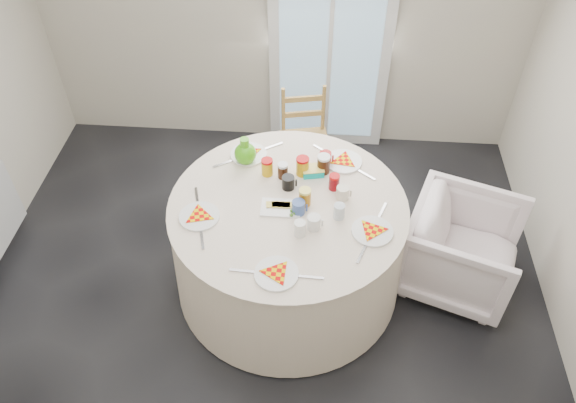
# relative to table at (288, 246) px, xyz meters

# --- Properties ---
(floor) EXTENTS (4.00, 4.00, 0.00)m
(floor) POSITION_rel_table_xyz_m (-0.19, -0.29, -0.38)
(floor) COLOR black
(floor) RESTS_ON ground
(wall_back) EXTENTS (4.00, 0.02, 2.60)m
(wall_back) POSITION_rel_table_xyz_m (-0.19, 1.71, 0.93)
(wall_back) COLOR #BCB5A3
(wall_back) RESTS_ON floor
(glass_door) EXTENTS (1.00, 0.08, 2.10)m
(glass_door) POSITION_rel_table_xyz_m (0.21, 1.66, 0.68)
(glass_door) COLOR silver
(glass_door) RESTS_ON floor
(table) EXTENTS (1.57, 1.57, 0.79)m
(table) POSITION_rel_table_xyz_m (0.00, 0.00, 0.00)
(table) COLOR beige
(table) RESTS_ON floor
(wooden_chair) EXTENTS (0.44, 0.43, 0.85)m
(wooden_chair) POSITION_rel_table_xyz_m (0.06, 1.08, 0.09)
(wooden_chair) COLOR #A98042
(wooden_chair) RESTS_ON floor
(armchair) EXTENTS (0.87, 0.90, 0.74)m
(armchair) POSITION_rel_table_xyz_m (1.19, 0.10, 0.02)
(armchair) COLOR white
(armchair) RESTS_ON floor
(place_settings) EXTENTS (1.77, 1.77, 0.03)m
(place_settings) POSITION_rel_table_xyz_m (0.00, 0.00, 0.40)
(place_settings) COLOR silver
(place_settings) RESTS_ON table
(jar_cluster) EXTENTS (0.54, 0.33, 0.15)m
(jar_cluster) POSITION_rel_table_xyz_m (0.05, 0.23, 0.45)
(jar_cluster) COLOR olive
(jar_cluster) RESTS_ON table
(butter_tub) EXTENTS (0.16, 0.13, 0.06)m
(butter_tub) POSITION_rel_table_xyz_m (0.14, 0.30, 0.41)
(butter_tub) COLOR #01B5B2
(butter_tub) RESTS_ON table
(green_pitcher) EXTENTS (0.20, 0.20, 0.19)m
(green_pitcher) POSITION_rel_table_xyz_m (-0.32, 0.39, 0.49)
(green_pitcher) COLOR #41AB12
(green_pitcher) RESTS_ON table
(cheese_platter) EXTENTS (0.25, 0.16, 0.03)m
(cheese_platter) POSITION_rel_table_xyz_m (-0.04, -0.04, 0.40)
(cheese_platter) COLOR silver
(cheese_platter) RESTS_ON table
(mugs_glasses) EXTENTS (0.80, 0.80, 0.11)m
(mugs_glasses) POSITION_rel_table_xyz_m (0.17, 0.04, 0.44)
(mugs_glasses) COLOR #A3A3A3
(mugs_glasses) RESTS_ON table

